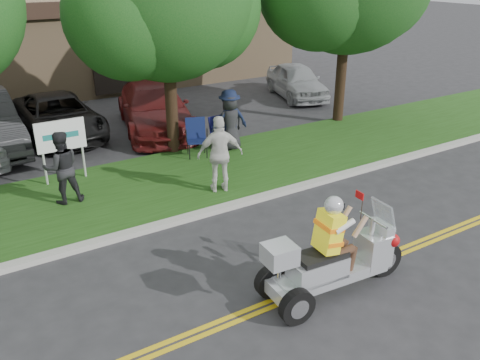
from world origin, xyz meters
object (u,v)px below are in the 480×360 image
trike_scooter (331,261)px  spectator_adult_right (220,154)px  parked_car_far_right (297,81)px  lawn_chair_a (196,135)px  parked_car_mid (58,116)px  parked_car_right (155,108)px  spectator_adult_mid (62,168)px  lawn_chair_b (219,131)px

trike_scooter → spectator_adult_right: 4.71m
trike_scooter → parked_car_far_right: 14.19m
lawn_chair_a → parked_car_mid: parked_car_mid is taller
spectator_adult_right → parked_car_right: (0.75, 5.82, -0.29)m
lawn_chair_a → parked_car_right: bearing=108.9°
spectator_adult_right → trike_scooter: bearing=102.8°
spectator_adult_right → parked_car_mid: (-2.25, 6.90, -0.39)m
spectator_adult_mid → spectator_adult_right: size_ratio=0.91×
lawn_chair_a → lawn_chair_b: lawn_chair_a is taller
lawn_chair_a → spectator_adult_mid: size_ratio=0.63×
lawn_chair_a → parked_car_far_right: parked_car_far_right is taller
parked_car_right → trike_scooter: bearing=-82.2°
lawn_chair_a → lawn_chair_b: 0.84m
spectator_adult_right → spectator_adult_mid: bearing=-3.3°
lawn_chair_a → parked_car_right: size_ratio=0.21×
lawn_chair_b → parked_car_right: 3.20m
lawn_chair_a → spectator_adult_right: (-0.68, -2.61, 0.35)m
parked_car_mid → spectator_adult_right: bearing=-72.3°
lawn_chair_a → parked_car_mid: bearing=144.4°
spectator_adult_mid → parked_car_far_right: size_ratio=0.42×
trike_scooter → lawn_chair_b: trike_scooter is taller
trike_scooter → parked_car_right: trike_scooter is taller
parked_car_mid → parked_car_right: bearing=-20.1°
spectator_adult_right → parked_car_right: size_ratio=0.36×
lawn_chair_a → spectator_adult_right: bearing=-84.7°
trike_scooter → spectator_adult_mid: trike_scooter is taller
parked_car_right → parked_car_far_right: parked_car_right is taller
lawn_chair_a → spectator_adult_right: 2.72m
spectator_adult_mid → parked_car_right: (4.24, 4.41, -0.20)m
trike_scooter → lawn_chair_a: bearing=85.5°
spectator_adult_mid → parked_car_right: 6.12m
trike_scooter → parked_car_right: (1.22, 10.48, 0.11)m
parked_car_right → parked_car_mid: bearing=174.7°
spectator_adult_right → parked_car_far_right: spectator_adult_right is taller
parked_car_mid → trike_scooter: bearing=-81.6°
lawn_chair_b → spectator_adult_right: spectator_adult_right is taller
lawn_chair_b → trike_scooter: bearing=-111.6°
lawn_chair_b → spectator_adult_right: (-1.52, -2.72, 0.40)m
spectator_adult_mid → spectator_adult_right: (3.49, -1.41, 0.09)m
trike_scooter → parked_car_right: bearing=87.9°
trike_scooter → spectator_adult_right: spectator_adult_right is taller
trike_scooter → parked_car_mid: trike_scooter is taller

